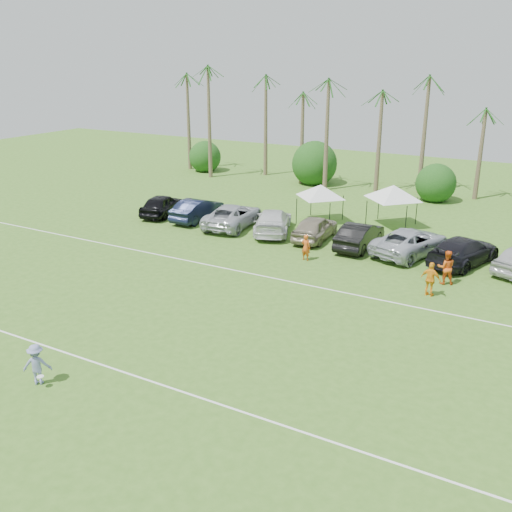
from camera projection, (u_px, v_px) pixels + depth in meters
The scene contains 27 objects.
ground at pixel (56, 385), 22.01m from camera, with size 120.00×120.00×0.00m, color #3F6A20.
field_lines at pixel (179, 309), 28.60m from camera, with size 80.00×12.10×0.01m.
palm_tree_0 at pixel (177, 100), 60.90m from camera, with size 2.40×2.40×8.90m.
palm_tree_1 at pixel (216, 93), 58.32m from camera, with size 2.40×2.40×9.90m.
palm_tree_2 at pixel (259, 85), 55.73m from camera, with size 2.40×2.40×10.90m.
palm_tree_3 at pixel (296, 77), 53.61m from camera, with size 2.40×2.40×11.90m.
palm_tree_4 at pixel (335, 107), 52.63m from camera, with size 2.40×2.40×8.90m.
palm_tree_5 at pixel (377, 99), 50.50m from camera, with size 2.40×2.40×9.90m.
palm_tree_6 at pixel (424, 90), 48.37m from camera, with size 2.40×2.40×10.90m.
palm_tree_7 at pixel (475, 81), 46.25m from camera, with size 2.40×2.40×11.90m.
bush_tree_0 at pixel (207, 154), 62.24m from camera, with size 4.00×4.00×4.00m.
bush_tree_1 at pixel (317, 165), 56.27m from camera, with size 4.00×4.00×4.00m.
bush_tree_2 at pixel (441, 177), 50.75m from camera, with size 4.00×4.00×4.00m.
sideline_player_a at pixel (306, 247), 35.15m from camera, with size 0.60×0.40×1.65m, color #D85418.
sideline_player_b at pixel (446, 267), 31.43m from camera, with size 0.95×0.74×1.95m, color #E55A19.
sideline_player_c at pixel (431, 279), 29.86m from camera, with size 1.09×0.46×1.87m, color #FCA11C.
canopy_tent_left at pixel (321, 185), 42.61m from camera, with size 4.13×4.13×3.35m.
canopy_tent_right at pixel (394, 185), 41.32m from camera, with size 4.49×4.49×3.64m.
frisbee_player at pixel (37, 364), 21.85m from camera, with size 1.24×1.13×1.67m.
parked_car_0 at pixel (162, 205), 45.05m from camera, with size 1.99×4.94×1.68m, color black.
parked_car_1 at pixel (197, 210), 43.68m from camera, with size 1.78×5.10×1.68m, color black.
parked_car_2 at pixel (233, 215), 42.05m from camera, with size 2.79×6.05×1.68m, color #ACAFB6.
parked_car_3 at pixel (273, 221), 40.63m from camera, with size 2.36×5.80×1.68m, color silver.
parked_car_4 at pixel (315, 228), 39.10m from camera, with size 1.99×4.94×1.68m, color gray.
parked_car_5 at pixel (359, 235), 37.41m from camera, with size 1.78×5.10×1.68m, color black.
parked_car_6 at pixel (410, 242), 36.14m from camera, with size 2.79×6.05×1.68m, color #AEB3BB.
parked_car_7 at pixel (464, 251), 34.47m from camera, with size 2.36×5.80×1.68m, color black.
Camera 1 is at (16.07, -12.88, 12.05)m, focal length 40.00 mm.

